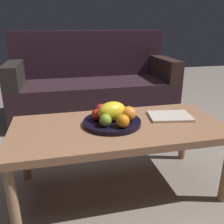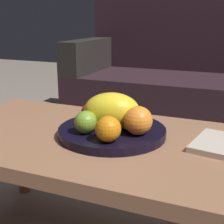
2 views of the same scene
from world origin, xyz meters
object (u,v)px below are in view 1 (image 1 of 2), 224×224
apple_right (105,120)px  banana_bunch (113,114)px  apple_front (97,115)px  orange_front (124,121)px  couch (93,88)px  fruit_bowl (112,122)px  orange_left (128,113)px  coffee_table (119,133)px  magazine (170,116)px  apple_left (101,110)px  melon_large_front (112,111)px

apple_right → banana_bunch: 0.12m
apple_front → orange_front: bearing=-47.3°
banana_bunch → apple_front: bearing=-175.1°
couch → fruit_bowl: size_ratio=5.19×
orange_left → apple_front: (-0.17, 0.04, -0.01)m
banana_bunch → orange_front: bearing=-80.4°
couch → apple_front: 1.31m
coffee_table → couch: 1.33m
magazine → couch: bearing=111.8°
orange_left → apple_left: size_ratio=1.19×
apple_left → couch: bearing=83.7°
melon_large_front → apple_left: melon_large_front is taller
couch → magazine: size_ratio=6.80×
apple_left → magazine: bearing=-9.8°
fruit_bowl → magazine: fruit_bowl is taller
orange_left → magazine: orange_left is taller
coffee_table → apple_front: apple_front is taller
couch → apple_front: (-0.17, -1.29, 0.18)m
orange_left → melon_large_front: bearing=167.1°
orange_front → apple_left: size_ratio=1.02×
apple_left → banana_bunch: 0.09m
melon_large_front → orange_front: (0.04, -0.11, -0.02)m
apple_left → orange_front: bearing=-67.9°
apple_front → melon_large_front: bearing=-15.9°
coffee_table → apple_front: 0.16m
orange_front → apple_left: bearing=112.1°
couch → orange_left: bearing=-90.0°
fruit_bowl → melon_large_front: size_ratio=1.96×
fruit_bowl → apple_right: size_ratio=4.93×
orange_front → melon_large_front: bearing=110.2°
banana_bunch → fruit_bowl: bearing=-116.5°
orange_front → coffee_table: bearing=93.4°
fruit_bowl → apple_left: bearing=114.5°
coffee_table → apple_front: (-0.12, 0.05, 0.10)m
coffee_table → orange_front: size_ratio=16.88×
couch → apple_front: bearing=-97.6°
melon_large_front → orange_left: 0.09m
coffee_table → banana_bunch: (-0.02, 0.05, 0.10)m
orange_left → fruit_bowl: bearing=166.8°
coffee_table → melon_large_front: (-0.03, 0.02, 0.13)m
apple_front → magazine: apple_front is taller
fruit_bowl → banana_bunch: (0.02, 0.03, 0.04)m
melon_large_front → orange_front: bearing=-69.8°
orange_front → magazine: orange_front is taller
couch → apple_left: bearing=-96.3°
apple_right → orange_front: bearing=-21.1°
couch → magazine: 1.32m
apple_left → coffee_table: bearing=-56.9°
fruit_bowl → banana_bunch: banana_bunch is taller
couch → melon_large_front: size_ratio=10.18×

